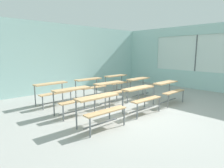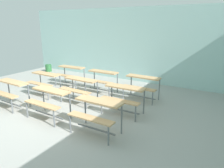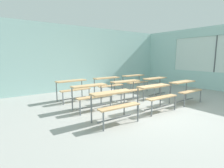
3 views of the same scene
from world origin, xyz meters
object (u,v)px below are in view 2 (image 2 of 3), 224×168
(desk_bench_r1c1, at_px, (79,85))
(desk_bench_r2c2, at_px, (142,83))
(desk_bench_r1c0, at_px, (44,79))
(desk_bench_r2c0, at_px, (70,71))
(desk_bench_r0c0, at_px, (10,88))
(desk_bench_r1c2, at_px, (123,94))
(trash_bin, at_px, (48,68))
(desk_bench_r2c1, at_px, (102,77))
(desk_bench_r0c2, at_px, (96,109))
(desk_bench_r0c1, at_px, (48,97))

(desk_bench_r1c1, distance_m, desk_bench_r2c2, 1.97)
(desk_bench_r1c0, height_order, desk_bench_r2c0, same)
(desk_bench_r0c0, bearing_deg, desk_bench_r1c2, 23.78)
(desk_bench_r1c1, bearing_deg, trash_bin, 149.79)
(desk_bench_r0c0, distance_m, desk_bench_r2c0, 2.53)
(desk_bench_r2c1, distance_m, desk_bench_r2c2, 1.52)
(desk_bench_r2c0, bearing_deg, desk_bench_r0c2, -41.89)
(desk_bench_r0c1, height_order, desk_bench_r2c2, same)
(desk_bench_r0c2, xyz_separation_m, desk_bench_r2c0, (-3.02, 2.53, 0.00))
(desk_bench_r0c0, relative_size, desk_bench_r1c0, 1.00)
(desk_bench_r2c2, bearing_deg, desk_bench_r2c1, -177.76)
(desk_bench_r0c0, bearing_deg, desk_bench_r0c1, 2.59)
(desk_bench_r0c0, xyz_separation_m, desk_bench_r2c1, (1.55, 2.48, 0.00))
(desk_bench_r1c2, height_order, trash_bin, desk_bench_r1c2)
(desk_bench_r0c1, bearing_deg, trash_bin, 139.15)
(desk_bench_r1c2, bearing_deg, desk_bench_r2c0, 155.91)
(desk_bench_r1c1, distance_m, desk_bench_r2c0, 1.96)
(desk_bench_r0c2, xyz_separation_m, desk_bench_r2c1, (-1.50, 2.48, 0.00))
(desk_bench_r0c1, relative_size, desk_bench_r1c1, 1.00)
(desk_bench_r0c1, relative_size, trash_bin, 3.20)
(desk_bench_r0c1, xyz_separation_m, desk_bench_r1c0, (-1.51, 1.21, 0.00))
(desk_bench_r0c1, relative_size, desk_bench_r2c1, 1.01)
(desk_bench_r0c0, height_order, desk_bench_r2c1, same)
(desk_bench_r0c2, xyz_separation_m, desk_bench_r1c1, (-1.52, 1.27, 0.00))
(desk_bench_r0c1, height_order, desk_bench_r2c0, same)
(desk_bench_r0c1, distance_m, trash_bin, 5.70)
(desk_bench_r2c2, relative_size, trash_bin, 3.19)
(desk_bench_r1c2, height_order, desk_bench_r2c2, same)
(desk_bench_r1c2, height_order, desk_bench_r2c0, same)
(desk_bench_r0c1, relative_size, desk_bench_r2c2, 1.00)
(desk_bench_r1c1, height_order, desk_bench_r2c2, same)
(desk_bench_r2c0, distance_m, desk_bench_r2c1, 1.51)
(desk_bench_r1c0, bearing_deg, desk_bench_r1c1, 3.32)
(desk_bench_r0c1, distance_m, desk_bench_r2c1, 2.46)
(desk_bench_r0c2, relative_size, desk_bench_r2c1, 1.00)
(desk_bench_r2c1, bearing_deg, desk_bench_r2c0, 178.62)
(desk_bench_r1c1, distance_m, trash_bin, 4.92)
(desk_bench_r2c1, bearing_deg, desk_bench_r0c2, -58.25)
(desk_bench_r2c1, distance_m, trash_bin, 4.42)
(desk_bench_r2c0, bearing_deg, desk_bench_r2c1, -3.81)
(desk_bench_r0c2, xyz_separation_m, trash_bin, (-5.68, 3.86, -0.39))
(desk_bench_r0c2, xyz_separation_m, desk_bench_r2c2, (0.01, 2.50, 0.00))
(desk_bench_r0c0, relative_size, desk_bench_r2c1, 1.01)
(desk_bench_r1c0, xyz_separation_m, desk_bench_r2c2, (3.02, 1.28, 0.00))
(desk_bench_r2c2, bearing_deg, trash_bin, 168.02)
(desk_bench_r1c1, xyz_separation_m, desk_bench_r2c0, (-1.50, 1.26, 0.00))
(desk_bench_r0c2, bearing_deg, desk_bench_r0c0, -179.96)
(desk_bench_r0c0, distance_m, desk_bench_r1c1, 1.99)
(desk_bench_r0c1, height_order, desk_bench_r1c2, same)
(desk_bench_r1c1, bearing_deg, desk_bench_r2c0, 141.60)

